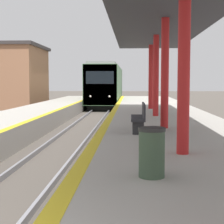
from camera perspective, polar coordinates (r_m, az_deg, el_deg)
name	(u,v)px	position (r m, az deg, el deg)	size (l,w,h in m)	color
train	(106,85)	(39.32, -0.86, 4.09)	(2.89, 16.63, 4.27)	black
station_canopy	(165,19)	(13.34, 8.15, 13.85)	(3.90, 23.60, 4.01)	red
trash_bin	(152,152)	(6.41, 6.08, -6.12)	(0.47, 0.47, 0.85)	#384C38
bench	(140,116)	(12.21, 4.28, -0.68)	(0.44, 1.81, 0.92)	#28282D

